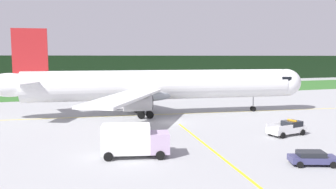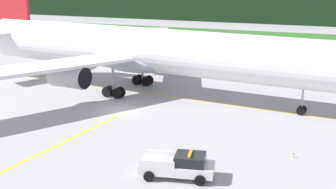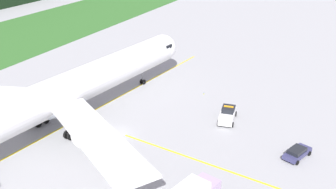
{
  "view_description": "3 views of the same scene",
  "coord_description": "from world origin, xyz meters",
  "px_view_note": "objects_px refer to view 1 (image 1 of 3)",
  "views": [
    {
      "loc": [
        -17.52,
        -48.12,
        9.95
      ],
      "look_at": [
        2.39,
        8.5,
        3.31
      ],
      "focal_mm": 36.77,
      "sensor_mm": 36.0,
      "label": 1
    },
    {
      "loc": [
        20.94,
        -41.72,
        14.43
      ],
      "look_at": [
        6.01,
        -1.35,
        2.68
      ],
      "focal_mm": 50.58,
      "sensor_mm": 36.0,
      "label": 2
    },
    {
      "loc": [
        -38.32,
        -26.82,
        26.58
      ],
      "look_at": [
        8.32,
        -4.28,
        3.59
      ],
      "focal_mm": 41.28,
      "sensor_mm": 36.0,
      "label": 3
    }
  ],
  "objects_px": {
    "staff_car": "(312,158)",
    "airliner": "(158,85)",
    "catering_truck": "(134,140)",
    "ops_pickup_truck": "(288,128)"
  },
  "relations": [
    {
      "from": "staff_car",
      "to": "airliner",
      "type": "bearing_deg",
      "value": 99.17
    },
    {
      "from": "airliner",
      "to": "catering_truck",
      "type": "relative_size",
      "value": 7.75
    },
    {
      "from": "airliner",
      "to": "catering_truck",
      "type": "distance_m",
      "value": 25.38
    },
    {
      "from": "airliner",
      "to": "ops_pickup_truck",
      "type": "height_order",
      "value": "airliner"
    },
    {
      "from": "airliner",
      "to": "ops_pickup_truck",
      "type": "distance_m",
      "value": 23.38
    },
    {
      "from": "ops_pickup_truck",
      "to": "staff_car",
      "type": "xyz_separation_m",
      "value": [
        -5.87,
        -10.83,
        -0.2
      ]
    },
    {
      "from": "ops_pickup_truck",
      "to": "staff_car",
      "type": "height_order",
      "value": "ops_pickup_truck"
    },
    {
      "from": "airliner",
      "to": "staff_car",
      "type": "height_order",
      "value": "airliner"
    },
    {
      "from": "catering_truck",
      "to": "staff_car",
      "type": "xyz_separation_m",
      "value": [
        14.91,
        -7.96,
        -1.05
      ]
    },
    {
      "from": "airliner",
      "to": "staff_car",
      "type": "xyz_separation_m",
      "value": [
        5.02,
        -31.11,
        -4.33
      ]
    }
  ]
}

